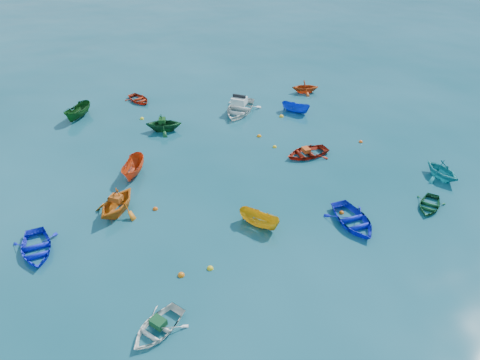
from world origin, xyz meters
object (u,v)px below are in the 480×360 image
object	(u,v)px
motorboat_white	(239,112)
dinghy_blue_se	(353,224)
dinghy_white_near	(158,331)
dinghy_blue_sw	(37,252)

from	to	relation	value
motorboat_white	dinghy_blue_se	bearing A→B (deg)	-46.13
dinghy_white_near	motorboat_white	distance (m)	23.17
dinghy_blue_sw	dinghy_white_near	size ratio (longest dim) A/B	1.16
dinghy_blue_se	motorboat_white	bearing A→B (deg)	94.07
dinghy_white_near	dinghy_blue_sw	bearing A→B (deg)	179.91
dinghy_blue_sw	dinghy_blue_se	size ratio (longest dim) A/B	0.93
dinghy_white_near	dinghy_blue_se	size ratio (longest dim) A/B	0.80
dinghy_blue_sw	dinghy_white_near	bearing A→B (deg)	-58.27
dinghy_blue_se	motorboat_white	distance (m)	16.61
dinghy_white_near	motorboat_white	xyz separation A→B (m)	(11.38, 20.18, 0.00)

